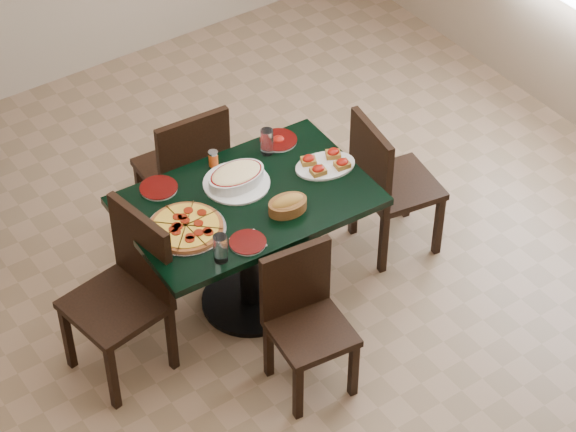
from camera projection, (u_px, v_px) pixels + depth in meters
floor at (291, 316)px, 6.06m from camera, size 5.50×5.50×0.00m
main_table at (248, 225)px, 5.75m from camera, size 1.27×0.85×0.75m
chair_far at (187, 167)px, 6.20m from camera, size 0.45×0.45×0.91m
chair_near at (304, 314)px, 5.46m from camera, size 0.41×0.41×0.80m
chair_right at (386, 180)px, 6.14m from camera, size 0.47×0.47×0.89m
chair_left at (127, 286)px, 5.49m from camera, size 0.50×0.50×0.93m
pepperoni_pizza at (186, 227)px, 5.44m from camera, size 0.39×0.39×0.04m
lasagna_casserole at (236, 177)px, 5.69m from camera, size 0.34×0.34×0.09m
bread_basket at (288, 205)px, 5.54m from camera, size 0.22×0.16×0.09m
bruschetta_platter at (325, 163)px, 5.80m from camera, size 0.36×0.29×0.05m
side_plate_near at (248, 243)px, 5.38m from camera, size 0.18×0.18×0.02m
side_plate_far_r at (278, 140)px, 5.97m from camera, size 0.20×0.20×0.03m
side_plate_far_l at (159, 188)px, 5.68m from camera, size 0.19×0.19×0.02m
napkin_setting at (249, 242)px, 5.39m from camera, size 0.15×0.15×0.01m
water_glass_a at (267, 142)px, 5.86m from camera, size 0.07×0.07×0.15m
water_glass_b at (220, 248)px, 5.25m from camera, size 0.07×0.07×0.15m
pepper_shaker at (213, 158)px, 5.80m from camera, size 0.05×0.05×0.09m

